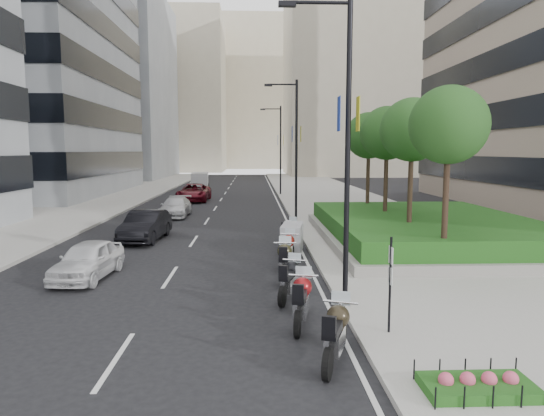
{
  "coord_description": "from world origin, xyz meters",
  "views": [
    {
      "loc": [
        1.52,
        -13.22,
        4.53
      ],
      "look_at": [
        2.35,
        8.16,
        2.0
      ],
      "focal_mm": 32.0,
      "sensor_mm": 36.0,
      "label": 1
    }
  ],
  "objects": [
    {
      "name": "car_d",
      "position": [
        -3.84,
        30.64,
        0.79
      ],
      "size": [
        2.78,
        5.74,
        1.57
      ],
      "primitive_type": "imported",
      "rotation": [
        0.0,
        0.0,
        -0.03
      ],
      "color": "#590A15",
      "rests_on": "ground"
    },
    {
      "name": "building_cream_centre",
      "position": [
        2.0,
        120.0,
        19.0
      ],
      "size": [
        30.0,
        24.0,
        38.0
      ],
      "primitive_type": "cube",
      "color": "#B7AD93",
      "rests_on": "ground"
    },
    {
      "name": "lamp_post_2",
      "position": [
        4.14,
        36.0,
        5.07
      ],
      "size": [
        2.34,
        0.45,
        9.0
      ],
      "color": "black",
      "rests_on": "ground"
    },
    {
      "name": "motorcycle_2",
      "position": [
        2.64,
        1.26,
        0.6
      ],
      "size": [
        0.98,
        2.17,
        1.12
      ],
      "rotation": [
        0.0,
        0.0,
        1.23
      ],
      "color": "black",
      "rests_on": "ground"
    },
    {
      "name": "car_a",
      "position": [
        -4.39,
        3.93,
        0.67
      ],
      "size": [
        1.91,
        4.05,
        1.34
      ],
      "primitive_type": "imported",
      "rotation": [
        0.0,
        0.0,
        -0.08
      ],
      "color": "silver",
      "rests_on": "ground"
    },
    {
      "name": "motorcycle_5",
      "position": [
        3.24,
        7.98,
        0.65
      ],
      "size": [
        1.2,
        2.24,
        1.29
      ],
      "rotation": [
        0.0,
        0.0,
        1.41
      ],
      "color": "black",
      "rests_on": "ground"
    },
    {
      "name": "sidewalk_left",
      "position": [
        -12.0,
        30.0,
        0.07
      ],
      "size": [
        8.0,
        100.0,
        0.15
      ],
      "primitive_type": "cube",
      "color": "#9E9B93",
      "rests_on": "ground"
    },
    {
      "name": "motorcycle_3",
      "position": [
        2.61,
        3.53,
        0.66
      ],
      "size": [
        0.82,
        2.47,
        1.23
      ],
      "rotation": [
        0.0,
        0.0,
        1.46
      ],
      "color": "black",
      "rests_on": "ground"
    },
    {
      "name": "motorcycle_1",
      "position": [
        2.76,
        -0.98,
        0.64
      ],
      "size": [
        0.82,
        2.39,
        1.2
      ],
      "rotation": [
        0.0,
        0.0,
        1.37
      ],
      "color": "black",
      "rests_on": "ground"
    },
    {
      "name": "motorcycle_4",
      "position": [
        2.87,
        5.82,
        0.62
      ],
      "size": [
        0.93,
        2.27,
        1.16
      ],
      "rotation": [
        0.0,
        0.0,
        1.28
      ],
      "color": "black",
      "rests_on": "ground"
    },
    {
      "name": "planter",
      "position": [
        10.0,
        10.0,
        0.35
      ],
      "size": [
        10.0,
        14.0,
        0.4
      ],
      "primitive_type": "cube",
      "color": "gray",
      "rests_on": "sidewalk_right"
    },
    {
      "name": "lamp_post_0",
      "position": [
        4.14,
        1.0,
        5.07
      ],
      "size": [
        2.34,
        0.45,
        9.0
      ],
      "color": "black",
      "rests_on": "ground"
    },
    {
      "name": "building_grey_far",
      "position": [
        -24.0,
        70.0,
        15.0
      ],
      "size": [
        22.0,
        26.0,
        30.0
      ],
      "primitive_type": "cube",
      "color": "gray",
      "rests_on": "ground"
    },
    {
      "name": "car_c",
      "position": [
        -3.87,
        20.33,
        0.66
      ],
      "size": [
        1.94,
        4.59,
        1.32
      ],
      "primitive_type": "imported",
      "rotation": [
        0.0,
        0.0,
        -0.02
      ],
      "color": "silver",
      "rests_on": "ground"
    },
    {
      "name": "lamp_post_1",
      "position": [
        4.14,
        18.0,
        5.07
      ],
      "size": [
        2.34,
        0.45,
        9.0
      ],
      "color": "black",
      "rests_on": "ground"
    },
    {
      "name": "tree_2",
      "position": [
        8.5,
        12.0,
        5.42
      ],
      "size": [
        2.8,
        2.8,
        6.3
      ],
      "color": "#332319",
      "rests_on": "planter"
    },
    {
      "name": "motorcycle_0",
      "position": [
        3.28,
        -3.27,
        0.63
      ],
      "size": [
        1.04,
        2.28,
        1.18
      ],
      "rotation": [
        0.0,
        0.0,
        1.23
      ],
      "color": "black",
      "rests_on": "ground"
    },
    {
      "name": "ground",
      "position": [
        0.0,
        0.0,
        0.0
      ],
      "size": [
        160.0,
        160.0,
        0.0
      ],
      "primitive_type": "plane",
      "color": "black",
      "rests_on": "ground"
    },
    {
      "name": "delivery_van",
      "position": [
        -4.68,
        43.26,
        0.94
      ],
      "size": [
        2.14,
        4.9,
        2.01
      ],
      "rotation": [
        0.0,
        0.0,
        0.07
      ],
      "color": "#AEAFB0",
      "rests_on": "ground"
    },
    {
      "name": "building_cream_right",
      "position": [
        22.0,
        80.0,
        18.0
      ],
      "size": [
        28.0,
        24.0,
        36.0
      ],
      "primitive_type": "cube",
      "color": "#B7AD93",
      "rests_on": "ground"
    },
    {
      "name": "tree_3",
      "position": [
        8.5,
        16.0,
        5.42
      ],
      "size": [
        2.8,
        2.8,
        6.3
      ],
      "color": "#332319",
      "rests_on": "planter"
    },
    {
      "name": "tree_0",
      "position": [
        8.5,
        4.0,
        5.42
      ],
      "size": [
        2.8,
        2.8,
        6.3
      ],
      "color": "#332319",
      "rests_on": "planter"
    },
    {
      "name": "tree_1",
      "position": [
        8.5,
        8.0,
        5.42
      ],
      "size": [
        2.8,
        2.8,
        6.3
      ],
      "color": "#332319",
      "rests_on": "planter"
    },
    {
      "name": "flower_bed",
      "position": [
        5.6,
        -5.0,
        0.25
      ],
      "size": [
        2.0,
        1.0,
        0.2
      ],
      "primitive_type": "cube",
      "color": "#204513",
      "rests_on": "sidewalk_right"
    },
    {
      "name": "car_b",
      "position": [
        -3.95,
        11.28,
        0.76
      ],
      "size": [
        1.96,
        4.71,
        1.51
      ],
      "primitive_type": "imported",
      "rotation": [
        0.0,
        0.0,
        -0.08
      ],
      "color": "black",
      "rests_on": "ground"
    },
    {
      "name": "motorcycle_6",
      "position": [
        3.28,
        10.16,
        0.57
      ],
      "size": [
        1.04,
        2.02,
        1.07
      ],
      "rotation": [
        0.0,
        0.0,
        1.16
      ],
      "color": "black",
      "rests_on": "ground"
    },
    {
      "name": "lane_centre",
      "position": [
        -1.5,
        30.0,
        0.01
      ],
      "size": [
        0.12,
        100.0,
        0.01
      ],
      "primitive_type": "cube",
      "color": "silver",
      "rests_on": "ground"
    },
    {
      "name": "parking_sign",
      "position": [
        4.8,
        -2.0,
        1.46
      ],
      "size": [
        0.06,
        0.32,
        2.5
      ],
      "color": "black",
      "rests_on": "ground"
    },
    {
      "name": "hedge",
      "position": [
        10.0,
        10.0,
        0.95
      ],
      "size": [
        9.4,
        13.4,
        0.8
      ],
      "primitive_type": "cube",
      "color": "#204513",
      "rests_on": "planter"
    },
    {
      "name": "lane_edge",
      "position": [
        3.7,
        30.0,
        0.01
      ],
      "size": [
        0.12,
        100.0,
        0.01
      ],
      "primitive_type": "cube",
      "color": "silver",
      "rests_on": "ground"
    },
    {
      "name": "building_cream_left",
      "position": [
        -18.0,
        100.0,
        17.0
      ],
      "size": [
        26.0,
        24.0,
        34.0
      ],
      "primitive_type": "cube",
      "color": "#B7AD93",
      "rests_on": "ground"
    },
    {
      "name": "sidewalk_right",
      "position": [
        9.0,
        30.0,
        0.07
      ],
      "size": [
        10.0,
        100.0,
        0.15
      ],
      "primitive_type": "cube",
      "color": "#9E9B93",
      "rests_on": "ground"
    }
  ]
}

